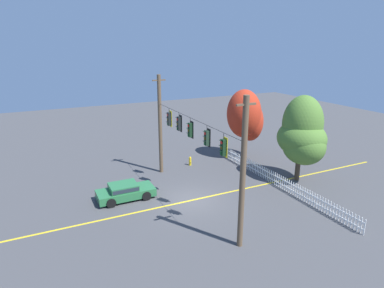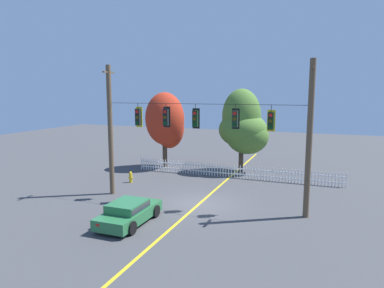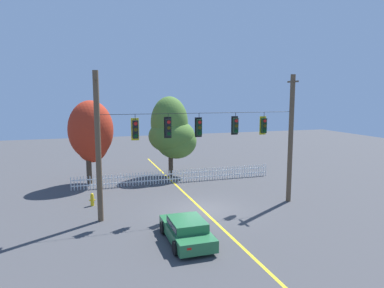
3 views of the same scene
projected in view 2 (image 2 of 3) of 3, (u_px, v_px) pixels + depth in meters
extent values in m
plane|color=#424244|center=(199.00, 204.00, 20.52)|extent=(80.00, 80.00, 0.00)
cube|color=gold|center=(199.00, 204.00, 20.52)|extent=(0.16, 36.00, 0.01)
cylinder|color=brown|center=(110.00, 131.00, 22.03)|extent=(0.31, 0.31, 8.19)
cylinder|color=brown|center=(309.00, 140.00, 17.80)|extent=(0.31, 0.31, 8.19)
cube|color=brown|center=(108.00, 72.00, 21.50)|extent=(0.10, 1.10, 0.10)
cube|color=brown|center=(313.00, 67.00, 17.27)|extent=(0.10, 1.10, 0.10)
cylinder|color=black|center=(199.00, 104.00, 19.66)|extent=(11.75, 0.02, 0.02)
cylinder|color=black|center=(138.00, 106.00, 21.08)|extent=(0.03, 0.03, 0.34)
cube|color=yellow|center=(139.00, 117.00, 21.30)|extent=(0.43, 0.02, 1.24)
cube|color=black|center=(138.00, 117.00, 21.18)|extent=(0.30, 0.24, 1.00)
cylinder|color=red|center=(137.00, 112.00, 21.01)|extent=(0.20, 0.03, 0.20)
cube|color=black|center=(136.00, 110.00, 20.95)|extent=(0.22, 0.12, 0.06)
cylinder|color=#463B09|center=(137.00, 117.00, 21.06)|extent=(0.20, 0.03, 0.20)
cube|color=black|center=(137.00, 115.00, 21.00)|extent=(0.22, 0.12, 0.06)
cylinder|color=#073513|center=(137.00, 123.00, 21.11)|extent=(0.20, 0.03, 0.20)
cube|color=black|center=(137.00, 121.00, 21.05)|extent=(0.22, 0.12, 0.06)
cylinder|color=black|center=(166.00, 106.00, 20.42)|extent=(0.03, 0.03, 0.30)
cube|color=black|center=(167.00, 117.00, 20.63)|extent=(0.43, 0.02, 1.22)
cube|color=black|center=(166.00, 117.00, 20.51)|extent=(0.30, 0.24, 0.98)
cylinder|color=red|center=(165.00, 112.00, 20.34)|extent=(0.20, 0.03, 0.20)
cube|color=black|center=(165.00, 110.00, 20.28)|extent=(0.22, 0.12, 0.06)
cylinder|color=#463B09|center=(165.00, 117.00, 20.39)|extent=(0.20, 0.03, 0.20)
cube|color=black|center=(165.00, 115.00, 20.33)|extent=(0.22, 0.12, 0.06)
cylinder|color=#073513|center=(165.00, 123.00, 20.44)|extent=(0.20, 0.03, 0.20)
cube|color=black|center=(165.00, 121.00, 20.38)|extent=(0.22, 0.12, 0.06)
cylinder|color=black|center=(195.00, 107.00, 19.77)|extent=(0.03, 0.03, 0.36)
cube|color=black|center=(196.00, 118.00, 19.99)|extent=(0.43, 0.02, 1.16)
cube|color=black|center=(195.00, 119.00, 19.87)|extent=(0.30, 0.24, 0.94)
cylinder|color=red|center=(194.00, 113.00, 19.70)|extent=(0.20, 0.03, 0.20)
cube|color=black|center=(194.00, 111.00, 19.64)|extent=(0.22, 0.12, 0.06)
cylinder|color=#463B09|center=(194.00, 119.00, 19.74)|extent=(0.20, 0.03, 0.20)
cube|color=black|center=(194.00, 117.00, 19.68)|extent=(0.22, 0.12, 0.06)
cylinder|color=#073513|center=(194.00, 124.00, 19.79)|extent=(0.20, 0.03, 0.20)
cube|color=black|center=(194.00, 122.00, 19.73)|extent=(0.22, 0.12, 0.06)
cylinder|color=black|center=(235.00, 107.00, 18.95)|extent=(0.03, 0.03, 0.33)
cube|color=black|center=(236.00, 119.00, 19.16)|extent=(0.43, 0.02, 1.13)
cube|color=#1E3323|center=(235.00, 119.00, 19.04)|extent=(0.30, 0.24, 0.91)
cylinder|color=red|center=(235.00, 113.00, 18.87)|extent=(0.20, 0.03, 0.20)
cube|color=#1E3323|center=(235.00, 111.00, 18.81)|extent=(0.22, 0.12, 0.06)
cylinder|color=#463B09|center=(235.00, 119.00, 18.91)|extent=(0.20, 0.03, 0.20)
cube|color=#1E3323|center=(234.00, 117.00, 18.85)|extent=(0.22, 0.12, 0.06)
cylinder|color=#073513|center=(234.00, 125.00, 18.96)|extent=(0.20, 0.03, 0.20)
cube|color=#1E3323|center=(234.00, 123.00, 18.90)|extent=(0.22, 0.12, 0.06)
cylinder|color=black|center=(271.00, 108.00, 18.27)|extent=(0.03, 0.03, 0.38)
cube|color=yellow|center=(271.00, 121.00, 18.48)|extent=(0.43, 0.02, 1.15)
cube|color=black|center=(271.00, 121.00, 18.36)|extent=(0.30, 0.24, 0.92)
cylinder|color=red|center=(271.00, 115.00, 18.19)|extent=(0.20, 0.03, 0.20)
cube|color=black|center=(271.00, 113.00, 18.13)|extent=(0.22, 0.12, 0.06)
cylinder|color=#463B09|center=(270.00, 121.00, 18.24)|extent=(0.20, 0.03, 0.20)
cube|color=black|center=(270.00, 119.00, 18.18)|extent=(0.22, 0.12, 0.06)
cylinder|color=#073513|center=(270.00, 127.00, 18.28)|extent=(0.20, 0.03, 0.20)
cube|color=black|center=(270.00, 125.00, 18.23)|extent=(0.22, 0.12, 0.06)
cube|color=white|center=(141.00, 164.00, 29.60)|extent=(0.06, 0.04, 1.01)
cube|color=white|center=(144.00, 164.00, 29.52)|extent=(0.06, 0.04, 1.01)
cube|color=white|center=(146.00, 164.00, 29.44)|extent=(0.06, 0.04, 1.01)
cube|color=white|center=(149.00, 164.00, 29.36)|extent=(0.06, 0.04, 1.01)
cube|color=white|center=(151.00, 164.00, 29.28)|extent=(0.06, 0.04, 1.01)
cube|color=white|center=(153.00, 165.00, 29.20)|extent=(0.06, 0.04, 1.01)
cube|color=white|center=(156.00, 165.00, 29.12)|extent=(0.06, 0.04, 1.01)
cube|color=white|center=(158.00, 165.00, 29.04)|extent=(0.06, 0.04, 1.01)
cube|color=white|center=(161.00, 165.00, 28.96)|extent=(0.06, 0.04, 1.01)
cube|color=white|center=(163.00, 165.00, 28.88)|extent=(0.06, 0.04, 1.01)
cube|color=white|center=(165.00, 166.00, 28.80)|extent=(0.06, 0.04, 1.01)
cube|color=white|center=(168.00, 166.00, 28.72)|extent=(0.06, 0.04, 1.01)
cube|color=white|center=(170.00, 166.00, 28.64)|extent=(0.06, 0.04, 1.01)
cube|color=white|center=(173.00, 166.00, 28.56)|extent=(0.06, 0.04, 1.01)
cube|color=white|center=(175.00, 166.00, 28.48)|extent=(0.06, 0.04, 1.01)
cube|color=white|center=(178.00, 167.00, 28.41)|extent=(0.06, 0.04, 1.01)
cube|color=white|center=(180.00, 167.00, 28.33)|extent=(0.06, 0.04, 1.01)
cube|color=white|center=(183.00, 167.00, 28.25)|extent=(0.06, 0.04, 1.01)
cube|color=white|center=(186.00, 167.00, 28.17)|extent=(0.06, 0.04, 1.01)
cube|color=white|center=(188.00, 168.00, 28.09)|extent=(0.06, 0.04, 1.01)
cube|color=white|center=(191.00, 168.00, 28.01)|extent=(0.06, 0.04, 1.01)
cube|color=white|center=(193.00, 168.00, 27.93)|extent=(0.06, 0.04, 1.01)
cube|color=white|center=(196.00, 168.00, 27.85)|extent=(0.06, 0.04, 1.01)
cube|color=white|center=(199.00, 168.00, 27.77)|extent=(0.06, 0.04, 1.01)
cube|color=white|center=(201.00, 169.00, 27.69)|extent=(0.06, 0.04, 1.01)
cube|color=white|center=(204.00, 169.00, 27.61)|extent=(0.06, 0.04, 1.01)
cube|color=white|center=(207.00, 169.00, 27.53)|extent=(0.06, 0.04, 1.01)
cube|color=white|center=(209.00, 169.00, 27.45)|extent=(0.06, 0.04, 1.01)
cube|color=white|center=(212.00, 170.00, 27.37)|extent=(0.06, 0.04, 1.01)
cube|color=white|center=(215.00, 170.00, 27.29)|extent=(0.06, 0.04, 1.01)
cube|color=white|center=(218.00, 170.00, 27.21)|extent=(0.06, 0.04, 1.01)
cube|color=white|center=(220.00, 170.00, 27.13)|extent=(0.06, 0.04, 1.01)
cube|color=white|center=(223.00, 170.00, 27.05)|extent=(0.06, 0.04, 1.01)
cube|color=white|center=(226.00, 171.00, 26.98)|extent=(0.06, 0.04, 1.01)
cube|color=white|center=(229.00, 171.00, 26.90)|extent=(0.06, 0.04, 1.01)
cube|color=white|center=(232.00, 171.00, 26.82)|extent=(0.06, 0.04, 1.01)
cube|color=white|center=(234.00, 171.00, 26.74)|extent=(0.06, 0.04, 1.01)
cube|color=white|center=(237.00, 172.00, 26.66)|extent=(0.06, 0.04, 1.01)
cube|color=white|center=(240.00, 172.00, 26.58)|extent=(0.06, 0.04, 1.01)
cube|color=white|center=(243.00, 172.00, 26.50)|extent=(0.06, 0.04, 1.01)
cube|color=white|center=(246.00, 172.00, 26.42)|extent=(0.06, 0.04, 1.01)
cube|color=white|center=(249.00, 173.00, 26.34)|extent=(0.06, 0.04, 1.01)
cube|color=white|center=(252.00, 173.00, 26.26)|extent=(0.06, 0.04, 1.01)
cube|color=white|center=(255.00, 173.00, 26.18)|extent=(0.06, 0.04, 1.01)
cube|color=white|center=(258.00, 173.00, 26.10)|extent=(0.06, 0.04, 1.01)
cube|color=white|center=(261.00, 174.00, 26.02)|extent=(0.06, 0.04, 1.01)
cube|color=white|center=(264.00, 174.00, 25.94)|extent=(0.06, 0.04, 1.01)
cube|color=white|center=(267.00, 174.00, 25.86)|extent=(0.06, 0.04, 1.01)
cube|color=white|center=(270.00, 174.00, 25.78)|extent=(0.06, 0.04, 1.01)
cube|color=white|center=(273.00, 175.00, 25.70)|extent=(0.06, 0.04, 1.01)
cube|color=white|center=(276.00, 175.00, 25.62)|extent=(0.06, 0.04, 1.01)
cube|color=white|center=(279.00, 175.00, 25.54)|extent=(0.06, 0.04, 1.01)
cube|color=white|center=(282.00, 175.00, 25.47)|extent=(0.06, 0.04, 1.01)
cube|color=white|center=(286.00, 176.00, 25.39)|extent=(0.06, 0.04, 1.01)
cube|color=white|center=(289.00, 176.00, 25.31)|extent=(0.06, 0.04, 1.01)
cube|color=white|center=(292.00, 176.00, 25.23)|extent=(0.06, 0.04, 1.01)
cube|color=white|center=(295.00, 176.00, 25.15)|extent=(0.06, 0.04, 1.01)
cube|color=white|center=(298.00, 177.00, 25.07)|extent=(0.06, 0.04, 1.01)
cube|color=white|center=(302.00, 177.00, 24.99)|extent=(0.06, 0.04, 1.01)
cube|color=white|center=(305.00, 177.00, 24.91)|extent=(0.06, 0.04, 1.01)
cube|color=white|center=(308.00, 177.00, 24.83)|extent=(0.06, 0.04, 1.01)
cube|color=white|center=(312.00, 178.00, 24.75)|extent=(0.06, 0.04, 1.01)
cube|color=white|center=(315.00, 178.00, 24.67)|extent=(0.06, 0.04, 1.01)
cube|color=white|center=(318.00, 178.00, 24.59)|extent=(0.06, 0.04, 1.01)
cube|color=white|center=(322.00, 179.00, 24.51)|extent=(0.06, 0.04, 1.01)
cube|color=white|center=(325.00, 179.00, 24.43)|extent=(0.06, 0.04, 1.01)
cube|color=white|center=(328.00, 179.00, 24.35)|extent=(0.06, 0.04, 1.01)
cube|color=white|center=(332.00, 179.00, 24.27)|extent=(0.06, 0.04, 1.01)
cube|color=white|center=(335.00, 180.00, 24.19)|extent=(0.06, 0.04, 1.01)
cube|color=white|center=(339.00, 180.00, 24.11)|extent=(0.06, 0.04, 1.01)
cube|color=white|center=(342.00, 180.00, 24.04)|extent=(0.06, 0.04, 1.01)
cube|color=white|center=(346.00, 181.00, 23.96)|extent=(0.06, 0.04, 1.01)
cube|color=white|center=(233.00, 174.00, 26.83)|extent=(15.94, 0.03, 0.08)
cube|color=white|center=(233.00, 168.00, 26.77)|extent=(15.94, 0.03, 0.08)
cylinder|color=#473828|center=(165.00, 153.00, 30.71)|extent=(0.41, 0.41, 2.46)
ellipsoid|color=#B22D19|center=(169.00, 127.00, 30.49)|extent=(2.68, 2.25, 3.76)
ellipsoid|color=#B22D19|center=(165.00, 119.00, 29.74)|extent=(3.38, 3.09, 4.49)
cylinder|color=#473828|center=(241.00, 158.00, 28.74)|extent=(0.39, 0.39, 2.24)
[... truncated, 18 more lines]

